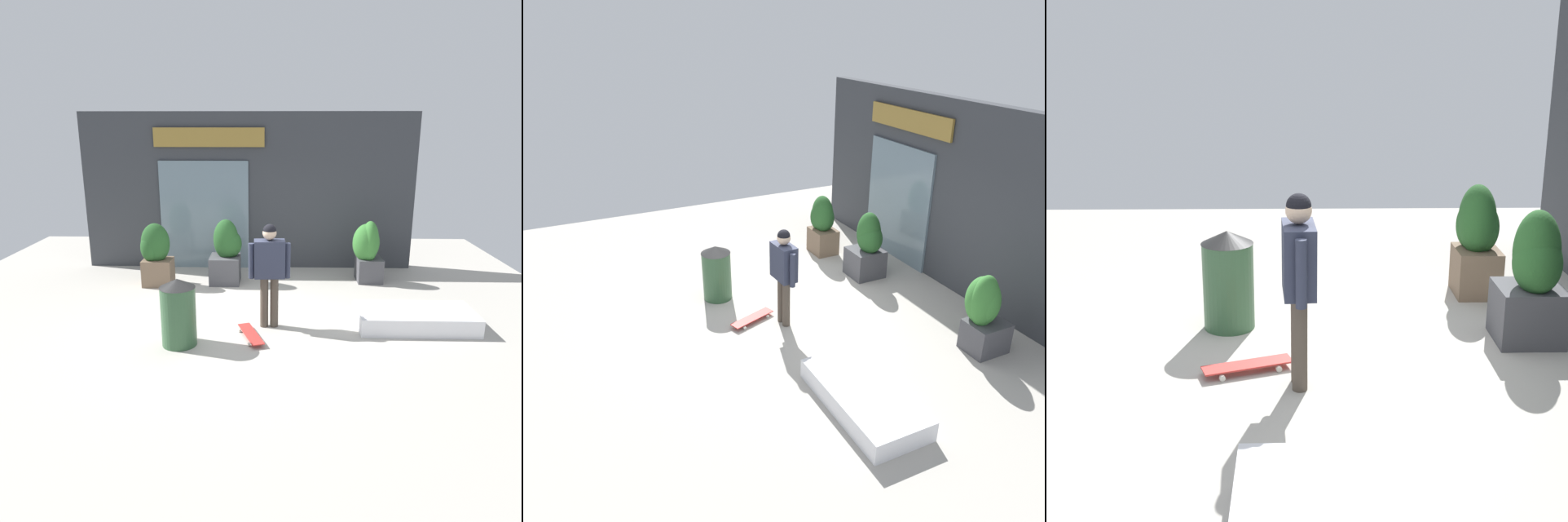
{
  "view_description": "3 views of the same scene",
  "coord_description": "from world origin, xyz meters",
  "views": [
    {
      "loc": [
        0.59,
        -7.52,
        3.13
      ],
      "look_at": [
        0.37,
        -0.25,
        1.07
      ],
      "focal_mm": 33.11,
      "sensor_mm": 36.0,
      "label": 1
    },
    {
      "loc": [
        7.34,
        -3.6,
        4.67
      ],
      "look_at": [
        0.37,
        -0.25,
        1.07
      ],
      "focal_mm": 36.18,
      "sensor_mm": 36.0,
      "label": 2
    },
    {
      "loc": [
        6.32,
        -0.35,
        2.94
      ],
      "look_at": [
        0.37,
        -0.25,
        1.07
      ],
      "focal_mm": 51.52,
      "sensor_mm": 36.0,
      "label": 3
    }
  ],
  "objects": [
    {
      "name": "skateboarder",
      "position": [
        0.51,
        -0.32,
        1.03
      ],
      "size": [
        0.66,
        0.29,
        1.68
      ],
      "rotation": [
        0.0,
        0.0,
        -1.51
      ],
      "color": "#4C4238",
      "rests_on": "ground_plane"
    },
    {
      "name": "ground_plane",
      "position": [
        0.0,
        0.0,
        0.0
      ],
      "size": [
        12.0,
        12.0,
        0.0
      ],
      "primitive_type": "plane",
      "color": "#B2ADA3"
    },
    {
      "name": "planter_box_left",
      "position": [
        -1.79,
        1.71,
        0.67
      ],
      "size": [
        0.61,
        0.49,
        1.27
      ],
      "color": "brown",
      "rests_on": "ground_plane"
    },
    {
      "name": "trash_bin",
      "position": [
        -0.81,
        -1.02,
        0.51
      ],
      "size": [
        0.52,
        0.52,
        1.02
      ],
      "color": "#335938",
      "rests_on": "ground_plane"
    },
    {
      "name": "planter_box_right",
      "position": [
        -0.39,
        1.92,
        0.64
      ],
      "size": [
        0.65,
        0.63,
        1.32
      ],
      "color": "#47474C",
      "rests_on": "ground_plane"
    },
    {
      "name": "skateboard",
      "position": [
        0.24,
        -0.78,
        0.06
      ],
      "size": [
        0.45,
        0.83,
        0.08
      ],
      "rotation": [
        0.0,
        0.0,
        -1.23
      ],
      "color": "red",
      "rests_on": "ground_plane"
    }
  ]
}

